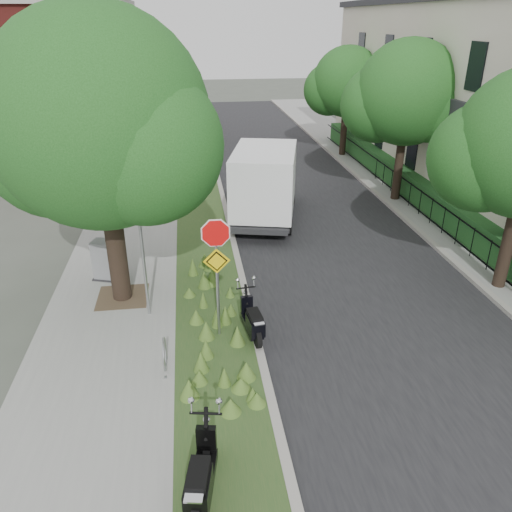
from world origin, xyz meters
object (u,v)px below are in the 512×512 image
at_px(scooter_far, 253,324).
at_px(sign_assembly, 216,255).
at_px(scooter_near, 201,483).
at_px(utility_cabinet, 108,261).
at_px(box_truck, 265,180).

bearing_deg(scooter_far, sign_assembly, 162.11).
height_order(scooter_near, scooter_far, scooter_near).
distance_m(scooter_near, utility_cabinet, 8.62).
xyz_separation_m(scooter_far, box_truck, (1.58, 8.30, 1.12)).
distance_m(sign_assembly, scooter_near, 5.14).
height_order(scooter_far, box_truck, box_truck).
xyz_separation_m(sign_assembly, box_truck, (2.40, 8.03, -0.70)).
height_order(sign_assembly, scooter_near, sign_assembly).
xyz_separation_m(scooter_near, box_truck, (3.03, 12.81, 1.07)).
bearing_deg(sign_assembly, scooter_far, -17.89).
distance_m(scooter_far, utility_cabinet, 5.42).
height_order(sign_assembly, box_truck, sign_assembly).
relative_size(box_truck, utility_cabinet, 4.81).
distance_m(sign_assembly, scooter_far, 2.01).
bearing_deg(utility_cabinet, scooter_near, -73.31).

